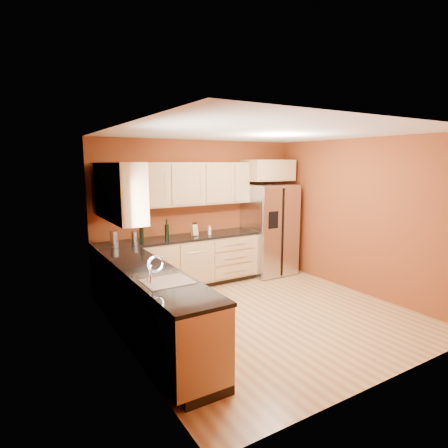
{
  "coord_description": "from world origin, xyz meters",
  "views": [
    {
      "loc": [
        -3.18,
        -4.14,
        2.2
      ],
      "look_at": [
        -0.13,
        0.9,
        1.23
      ],
      "focal_mm": 30.0,
      "sensor_mm": 36.0,
      "label": 1
    }
  ],
  "objects": [
    {
      "name": "floor",
      "position": [
        0.0,
        0.0,
        0.0
      ],
      "size": [
        4.0,
        4.0,
        0.0
      ],
      "primitive_type": "plane",
      "color": "#9E6A3D",
      "rests_on": "ground"
    },
    {
      "name": "ceiling",
      "position": [
        0.0,
        0.0,
        2.6
      ],
      "size": [
        4.0,
        4.0,
        0.0
      ],
      "primitive_type": "plane",
      "color": "silver",
      "rests_on": "wall_back"
    },
    {
      "name": "wall_back",
      "position": [
        0.0,
        2.0,
        1.3
      ],
      "size": [
        4.0,
        0.04,
        2.6
      ],
      "primitive_type": "cube",
      "color": "maroon",
      "rests_on": "floor"
    },
    {
      "name": "wall_front",
      "position": [
        0.0,
        -2.0,
        1.3
      ],
      "size": [
        4.0,
        0.04,
        2.6
      ],
      "primitive_type": "cube",
      "color": "maroon",
      "rests_on": "floor"
    },
    {
      "name": "wall_left",
      "position": [
        -2.0,
        0.0,
        1.3
      ],
      "size": [
        0.04,
        4.0,
        2.6
      ],
      "primitive_type": "cube",
      "color": "maroon",
      "rests_on": "floor"
    },
    {
      "name": "wall_right",
      "position": [
        2.0,
        0.0,
        1.3
      ],
      "size": [
        0.04,
        4.0,
        2.6
      ],
      "primitive_type": "cube",
      "color": "maroon",
      "rests_on": "floor"
    },
    {
      "name": "base_cabinets_back",
      "position": [
        -0.55,
        1.7,
        0.44
      ],
      "size": [
        2.9,
        0.6,
        0.88
      ],
      "primitive_type": "cube",
      "color": "tan",
      "rests_on": "floor"
    },
    {
      "name": "base_cabinets_left",
      "position": [
        -1.7,
        0.0,
        0.44
      ],
      "size": [
        0.6,
        2.8,
        0.88
      ],
      "primitive_type": "cube",
      "color": "tan",
      "rests_on": "floor"
    },
    {
      "name": "countertop_back",
      "position": [
        -0.55,
        1.69,
        0.9
      ],
      "size": [
        2.9,
        0.62,
        0.04
      ],
      "primitive_type": "cube",
      "color": "black",
      "rests_on": "base_cabinets_back"
    },
    {
      "name": "countertop_left",
      "position": [
        -1.69,
        0.0,
        0.9
      ],
      "size": [
        0.62,
        2.8,
        0.04
      ],
      "primitive_type": "cube",
      "color": "black",
      "rests_on": "base_cabinets_left"
    },
    {
      "name": "upper_cabinets_back",
      "position": [
        -0.25,
        1.83,
        1.83
      ],
      "size": [
        2.3,
        0.33,
        0.75
      ],
      "primitive_type": "cube",
      "color": "tan",
      "rests_on": "wall_back"
    },
    {
      "name": "upper_cabinets_left",
      "position": [
        -1.83,
        0.72,
        1.83
      ],
      "size": [
        0.33,
        1.35,
        0.75
      ],
      "primitive_type": "cube",
      "color": "tan",
      "rests_on": "wall_left"
    },
    {
      "name": "corner_upper_cabinet",
      "position": [
        -1.67,
        1.67,
        1.83
      ],
      "size": [
        0.67,
        0.67,
        0.75
      ],
      "primitive_type": "cube",
      "rotation": [
        0.0,
        0.0,
        0.79
      ],
      "color": "tan",
      "rests_on": "wall_back"
    },
    {
      "name": "over_fridge_cabinet",
      "position": [
        1.35,
        1.7,
        2.05
      ],
      "size": [
        0.92,
        0.6,
        0.4
      ],
      "primitive_type": "cube",
      "color": "tan",
      "rests_on": "wall_back"
    },
    {
      "name": "refrigerator",
      "position": [
        1.35,
        1.62,
        0.89
      ],
      "size": [
        0.9,
        0.75,
        1.78
      ],
      "primitive_type": "cube",
      "color": "silver",
      "rests_on": "floor"
    },
    {
      "name": "window",
      "position": [
        -1.98,
        -0.5,
        1.55
      ],
      "size": [
        0.03,
        0.9,
        1.0
      ],
      "primitive_type": "cube",
      "color": "white",
      "rests_on": "wall_left"
    },
    {
      "name": "sink_faucet",
      "position": [
        -1.69,
        -0.5,
        1.07
      ],
      "size": [
        0.5,
        0.42,
        0.3
      ],
      "primitive_type": null,
      "color": "white",
      "rests_on": "countertop_left"
    },
    {
      "name": "canister_left",
      "position": [
        -1.66,
        1.73,
        1.02
      ],
      "size": [
        0.16,
        0.16,
        0.21
      ],
      "primitive_type": "cylinder",
      "rotation": [
        0.0,
        0.0,
        -0.27
      ],
      "color": "silver",
      "rests_on": "countertop_back"
    },
    {
      "name": "canister_right",
      "position": [
        -1.33,
        1.72,
        1.01
      ],
      "size": [
        0.12,
        0.12,
        0.17
      ],
      "primitive_type": "cylinder",
      "rotation": [
        0.0,
        0.0,
        0.13
      ],
      "color": "silver",
      "rests_on": "countertop_back"
    },
    {
      "name": "wine_bottle_a",
      "position": [
        -1.24,
        1.67,
        1.08
      ],
      "size": [
        0.09,
        0.09,
        0.31
      ],
      "primitive_type": null,
      "rotation": [
        0.0,
        0.0,
        0.29
      ],
      "color": "black",
      "rests_on": "countertop_back"
    },
    {
      "name": "wine_bottle_b",
      "position": [
        -0.77,
        1.73,
        1.08
      ],
      "size": [
        0.08,
        0.08,
        0.32
      ],
      "primitive_type": null,
      "rotation": [
        0.0,
        0.0,
        0.09
      ],
      "color": "black",
      "rests_on": "countertop_back"
    },
    {
      "name": "knife_block",
      "position": [
        -0.26,
        1.69,
        1.02
      ],
      "size": [
        0.1,
        0.09,
        0.19
      ],
      "primitive_type": "cube",
      "rotation": [
        0.0,
        0.0,
        0.06
      ],
      "color": "tan",
      "rests_on": "countertop_back"
    },
    {
      "name": "soap_dispenser",
      "position": [
        0.0,
        1.62,
        1.0
      ],
      "size": [
        0.07,
        0.07,
        0.17
      ],
      "primitive_type": "cylinder",
      "rotation": [
        0.0,
        0.0,
        0.37
      ],
      "color": "silver",
      "rests_on": "countertop_back"
    }
  ]
}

